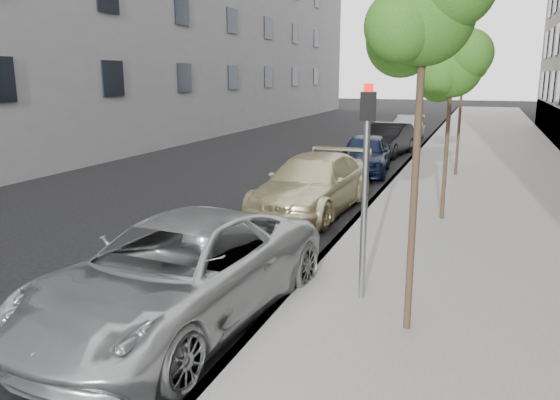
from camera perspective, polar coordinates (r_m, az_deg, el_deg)
The scene contains 12 objects.
ground at distance 7.97m, azimuth -12.87°, elevation -14.72°, with size 160.00×160.00×0.00m, color black.
sidewalk at distance 30.06m, azimuth 20.88°, elevation 5.26°, with size 6.40×72.00×0.14m, color gray.
curb at distance 30.19m, azimuth 14.93°, elevation 5.70°, with size 0.15×72.00×0.14m, color #9E9B93.
tree_near at distance 7.42m, azimuth 15.06°, elevation 18.10°, with size 1.63×1.43×5.05m.
tree_mid at distance 13.86m, azimuth 17.65°, elevation 13.08°, with size 1.75×1.55×4.56m.
tree_far at distance 20.36m, azimuth 18.63°, elevation 12.21°, with size 1.54×1.34×4.25m.
signal_pole at distance 8.49m, azimuth 8.95°, elevation 3.22°, with size 0.27×0.23×3.39m.
minivan at distance 8.35m, azimuth -10.57°, elevation -7.43°, with size 2.59×5.61×1.56m, color #A9ACAD.
suv at distance 14.78m, azimuth 3.43°, elevation 1.65°, with size 2.14×5.26×1.53m, color beige.
sedan_blue at distance 20.87m, azimuth 8.87°, elevation 4.77°, with size 1.75×4.36×1.48m, color black.
sedan_black at distance 25.78m, azimuth 11.15°, elevation 6.23°, with size 1.57×4.51×1.49m, color black.
sedan_rear at distance 32.04m, azimuth 13.04°, elevation 7.29°, with size 1.89×4.65×1.35m, color #B1B3B9.
Camera 1 is at (4.00, -5.84, 3.66)m, focal length 35.00 mm.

